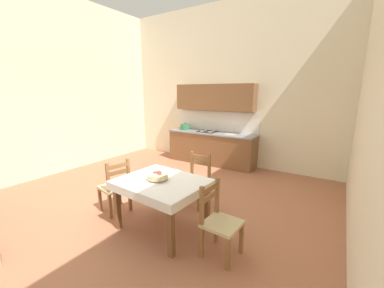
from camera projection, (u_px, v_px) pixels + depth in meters
The scene contains 9 objects.
ground_plane at pixel (149, 205), 4.33m from camera, with size 6.72×6.81×0.10m, color #AD6B4C.
wall_back at pixel (225, 86), 6.45m from camera, with size 6.72×0.12×4.30m, color beige.
wall_left at pixel (47, 85), 5.49m from camera, with size 0.12×6.81×4.30m, color beige.
kitchen_cabinetry at pixel (212, 133), 6.57m from camera, with size 2.52×0.63×2.20m.
dining_table at pixel (162, 189), 3.39m from camera, with size 1.29×1.07×0.75m.
dining_chair_kitchen_side at pixel (196, 181), 4.20m from camera, with size 0.43×0.43×0.93m.
dining_chair_window_side at pixel (219, 222), 2.87m from camera, with size 0.44×0.44×0.93m.
dining_chair_tv_side at pixel (115, 187), 3.91m from camera, with size 0.50×0.50×0.93m.
fruit_bowl at pixel (158, 176), 3.38m from camera, with size 0.30×0.30×0.12m.
Camera 1 is at (2.81, -2.93, 2.00)m, focal length 21.94 mm.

